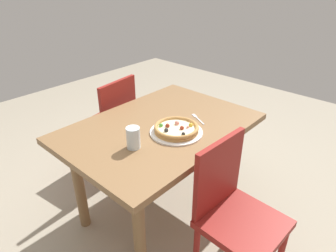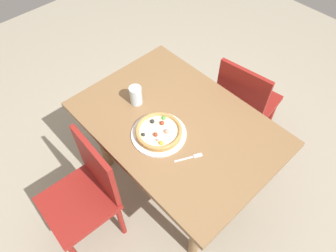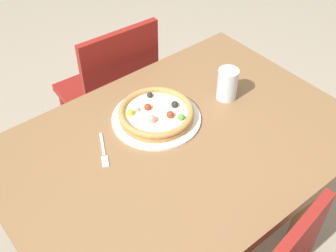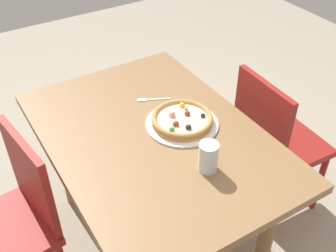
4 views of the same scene
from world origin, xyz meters
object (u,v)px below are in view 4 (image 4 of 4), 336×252
object	(u,v)px
dining_table	(154,152)
pizza	(182,119)
chair_near	(274,141)
fork	(151,99)
drinking_glass	(208,157)
chair_far	(13,221)
plate	(182,124)

from	to	relation	value
dining_table	pizza	world-z (taller)	pizza
dining_table	chair_near	xyz separation A→B (m)	(-0.12, -0.65, -0.14)
fork	drinking_glass	xyz separation A→B (m)	(-0.54, 0.05, 0.06)
pizza	drinking_glass	xyz separation A→B (m)	(-0.29, 0.07, 0.03)
chair_near	drinking_glass	distance (m)	0.68
dining_table	pizza	xyz separation A→B (m)	(-0.01, -0.14, 0.13)
chair_far	plate	xyz separation A→B (m)	(-0.08, -0.80, 0.25)
chair_near	drinking_glass	bearing A→B (deg)	-69.72
chair_near	drinking_glass	size ratio (longest dim) A/B	6.81
dining_table	fork	distance (m)	0.29
chair_near	fork	distance (m)	0.68
pizza	fork	bearing A→B (deg)	5.21
fork	drinking_glass	distance (m)	0.54
dining_table	chair_far	size ratio (longest dim) A/B	1.44
pizza	fork	world-z (taller)	pizza
chair_near	plate	distance (m)	0.58
pizza	fork	size ratio (longest dim) A/B	1.79
plate	pizza	distance (m)	0.03
pizza	drinking_glass	bearing A→B (deg)	166.76
chair_near	pizza	xyz separation A→B (m)	(0.11, 0.51, 0.27)
dining_table	drinking_glass	world-z (taller)	drinking_glass
chair_near	plate	bearing A→B (deg)	-99.54
chair_far	fork	distance (m)	0.83
chair_near	dining_table	bearing A→B (deg)	-97.36
dining_table	fork	xyz separation A→B (m)	(0.24, -0.12, 0.10)
chair_near	chair_far	size ratio (longest dim) A/B	1.00
chair_far	fork	world-z (taller)	chair_far
chair_near	fork	size ratio (longest dim) A/B	5.60
pizza	fork	xyz separation A→B (m)	(0.25, 0.02, -0.03)
chair_near	pizza	world-z (taller)	chair_near
drinking_glass	fork	bearing A→B (deg)	-4.94
dining_table	fork	world-z (taller)	fork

